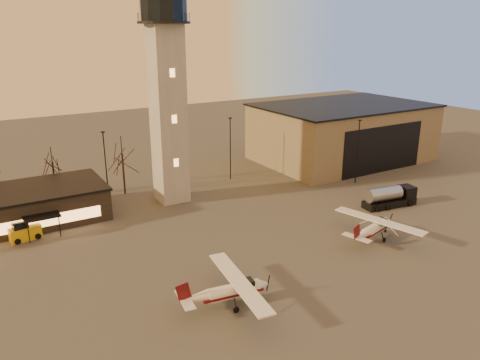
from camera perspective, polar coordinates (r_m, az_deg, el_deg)
The scene contains 9 objects.
ground at distance 44.52m, azimuth 7.70°, elevation -13.95°, with size 220.00×220.00×0.00m, color #3D3B38.
control_tower at distance 64.21m, azimuth -8.91°, elevation 11.43°, with size 6.80×6.80×32.60m.
hangar at distance 89.10m, azimuth 12.37°, elevation 5.74°, with size 30.60×20.60×10.30m.
light_poles at distance 67.38m, azimuth -8.40°, elevation 2.28°, with size 58.50×12.25×10.14m.
tree_row at distance 71.16m, azimuth -21.63°, elevation 2.47°, with size 37.20×9.20×8.80m.
cessna_front at distance 57.22m, azimuth 16.33°, elevation -5.80°, with size 8.97×11.18×3.09m.
cessna_rear at distance 42.66m, azimuth -0.59°, elevation -13.60°, with size 9.17×11.55×3.17m.
fuel_truck at distance 67.63m, azimuth 17.76°, elevation -2.16°, with size 7.96×3.43×2.86m.
service_cart at distance 60.19m, azimuth -24.81°, elevation -5.85°, with size 3.61×2.59×2.14m.
Camera 1 is at (-24.32, -28.99, 23.44)m, focal length 35.00 mm.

